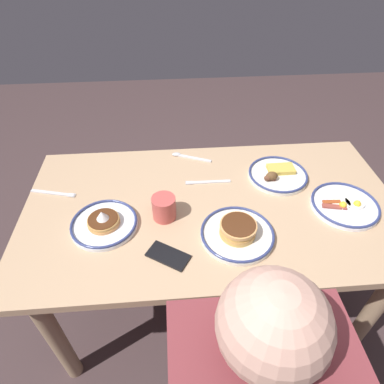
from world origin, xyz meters
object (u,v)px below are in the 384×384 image
fork_near (208,182)px  fork_far (53,193)px  coffee_mug (164,207)px  plate_near_main (277,175)px  plate_far_companion (237,232)px  plate_far_side (345,205)px  tea_spoon (186,156)px  cell_phone (168,256)px  plate_center_pancakes (104,223)px

fork_near → fork_far: size_ratio=1.03×
coffee_mug → plate_near_main: bearing=-158.3°
plate_near_main → fork_far: 0.95m
coffee_mug → fork_far: coffee_mug is taller
plate_far_companion → plate_far_side: (-0.45, -0.11, -0.01)m
plate_near_main → plate_far_side: 0.30m
fork_far → tea_spoon: 0.60m
fork_far → plate_far_companion: bearing=158.1°
tea_spoon → fork_near: bearing=112.8°
cell_phone → fork_far: bearing=-5.1°
plate_center_pancakes → cell_phone: size_ratio=1.72×
fork_near → plate_far_side: bearing=159.6°
coffee_mug → fork_near: size_ratio=0.57×
tea_spoon → cell_phone: bearing=80.2°
plate_center_pancakes → tea_spoon: 0.53m
plate_near_main → tea_spoon: plate_near_main is taller
fork_far → tea_spoon: (-0.56, -0.21, 0.00)m
plate_far_side → tea_spoon: size_ratio=1.44×
plate_center_pancakes → cell_phone: bearing=145.7°
plate_center_pancakes → fork_near: bearing=-152.0°
plate_far_companion → fork_far: 0.77m
plate_near_main → plate_far_side: (-0.21, 0.21, -0.00)m
plate_center_pancakes → plate_far_side: plate_center_pancakes is taller
plate_far_companion → fork_near: bearing=-77.2°
coffee_mug → fork_far: bearing=-19.9°
coffee_mug → tea_spoon: 0.40m
plate_center_pancakes → plate_far_companion: 0.49m
plate_near_main → tea_spoon: 0.43m
plate_near_main → tea_spoon: (0.39, -0.18, -0.01)m
plate_far_companion → fork_near: 0.32m
coffee_mug → fork_far: size_ratio=0.59×
plate_near_main → coffee_mug: size_ratio=2.27×
plate_near_main → fork_far: plate_near_main is taller
plate_center_pancakes → coffee_mug: coffee_mug is taller
coffee_mug → cell_phone: (-0.01, 0.19, -0.04)m
coffee_mug → fork_near: 0.27m
coffee_mug → fork_far: 0.49m
coffee_mug → plate_far_companion: bearing=154.8°
plate_far_companion → fork_near: plate_far_companion is taller
cell_phone → tea_spoon: 0.58m
plate_near_main → tea_spoon: size_ratio=1.41×
coffee_mug → tea_spoon: bearing=-106.0°
fork_near → tea_spoon: 0.21m
plate_near_main → plate_far_side: plate_near_main is taller
cell_phone → fork_near: 0.42m
plate_center_pancakes → cell_phone: 0.28m
plate_near_main → cell_phone: size_ratio=1.78×
plate_far_companion → coffee_mug: coffee_mug is taller
tea_spoon → plate_far_companion: bearing=106.8°
plate_far_side → fork_far: (1.17, -0.17, -0.01)m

